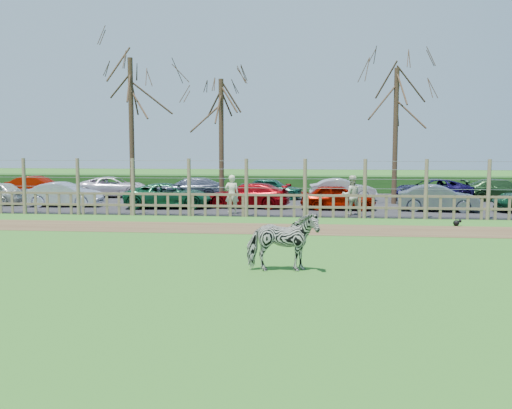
# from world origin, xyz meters

# --- Properties ---
(ground) EXTENTS (120.00, 120.00, 0.00)m
(ground) POSITION_xyz_m (0.00, 0.00, 0.00)
(ground) COLOR #51893A
(ground) RESTS_ON ground
(dirt_strip) EXTENTS (34.00, 2.80, 0.01)m
(dirt_strip) POSITION_xyz_m (0.00, 4.50, 0.01)
(dirt_strip) COLOR brown
(dirt_strip) RESTS_ON ground
(asphalt) EXTENTS (44.00, 13.00, 0.04)m
(asphalt) POSITION_xyz_m (0.00, 14.50, 0.02)
(asphalt) COLOR #232326
(asphalt) RESTS_ON ground
(hedge) EXTENTS (46.00, 2.00, 1.10)m
(hedge) POSITION_xyz_m (0.00, 21.50, 0.55)
(hedge) COLOR #1E4716
(hedge) RESTS_ON ground
(fence) EXTENTS (30.16, 0.16, 2.50)m
(fence) POSITION_xyz_m (0.00, 8.00, 0.80)
(fence) COLOR brown
(fence) RESTS_ON ground
(tree_left) EXTENTS (4.80, 4.80, 7.88)m
(tree_left) POSITION_xyz_m (-6.50, 12.50, 5.62)
(tree_left) COLOR #3D2B1E
(tree_left) RESTS_ON ground
(tree_mid) EXTENTS (4.80, 4.80, 6.83)m
(tree_mid) POSITION_xyz_m (-2.00, 13.50, 4.87)
(tree_mid) COLOR #3D2B1E
(tree_mid) RESTS_ON ground
(tree_right) EXTENTS (4.80, 4.80, 7.35)m
(tree_right) POSITION_xyz_m (7.00, 14.00, 5.24)
(tree_right) COLOR #3D2B1E
(tree_right) RESTS_ON ground
(zebra) EXTENTS (1.81, 1.00, 1.45)m
(zebra) POSITION_xyz_m (2.19, -2.59, 0.73)
(zebra) COLOR gray
(zebra) RESTS_ON ground
(visitor_a) EXTENTS (0.64, 0.42, 1.72)m
(visitor_a) POSITION_xyz_m (-0.74, 8.75, 0.90)
(visitor_a) COLOR beige
(visitor_a) RESTS_ON asphalt
(visitor_b) EXTENTS (0.95, 0.80, 1.72)m
(visitor_b) POSITION_xyz_m (4.50, 8.81, 0.90)
(visitor_b) COLOR beige
(visitor_b) RESTS_ON asphalt
(crow) EXTENTS (0.31, 0.23, 0.25)m
(crow) POSITION_xyz_m (8.30, 6.00, 0.12)
(crow) COLOR black
(crow) RESTS_ON ground
(car_1) EXTENTS (3.73, 1.56, 1.20)m
(car_1) POSITION_xyz_m (-9.49, 10.92, 0.64)
(car_1) COLOR #AEB3C9
(car_1) RESTS_ON asphalt
(car_2) EXTENTS (4.51, 2.46, 1.20)m
(car_2) POSITION_xyz_m (-4.13, 10.80, 0.64)
(car_2) COLOR #135531
(car_2) RESTS_ON asphalt
(car_3) EXTENTS (4.27, 2.05, 1.20)m
(car_3) POSITION_xyz_m (-0.35, 11.29, 0.64)
(car_3) COLOR maroon
(car_3) RESTS_ON asphalt
(car_4) EXTENTS (3.58, 1.56, 1.20)m
(car_4) POSITION_xyz_m (4.01, 10.89, 0.64)
(car_4) COLOR #870C00
(car_4) RESTS_ON asphalt
(car_5) EXTENTS (3.77, 1.72, 1.20)m
(car_5) POSITION_xyz_m (8.58, 10.72, 0.64)
(car_5) COLOR #535B65
(car_5) RESTS_ON asphalt
(car_7) EXTENTS (3.67, 1.34, 1.20)m
(car_7) POSITION_xyz_m (-13.66, 16.38, 0.64)
(car_7) COLOR #8B1001
(car_7) RESTS_ON asphalt
(car_8) EXTENTS (4.55, 2.55, 1.20)m
(car_8) POSITION_xyz_m (-8.91, 16.27, 0.64)
(car_8) COLOR white
(car_8) RESTS_ON asphalt
(car_9) EXTENTS (4.32, 2.20, 1.20)m
(car_9) POSITION_xyz_m (-4.30, 15.87, 0.64)
(car_9) COLOR #4E556B
(car_9) RESTS_ON asphalt
(car_10) EXTENTS (3.63, 1.72, 1.20)m
(car_10) POSITION_xyz_m (0.45, 16.02, 0.64)
(car_10) COLOR #134B38
(car_10) RESTS_ON asphalt
(car_11) EXTENTS (3.74, 1.58, 1.20)m
(car_11) POSITION_xyz_m (4.44, 15.72, 0.64)
(car_11) COLOR #BFB7BF
(car_11) RESTS_ON asphalt
(car_12) EXTENTS (4.48, 2.37, 1.20)m
(car_12) POSITION_xyz_m (9.26, 15.99, 0.64)
(car_12) COLOR #140D3E
(car_12) RESTS_ON asphalt
(car_13) EXTENTS (4.24, 1.97, 1.20)m
(car_13) POSITION_xyz_m (13.07, 16.19, 0.64)
(car_13) COLOR #224622
(car_13) RESTS_ON asphalt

